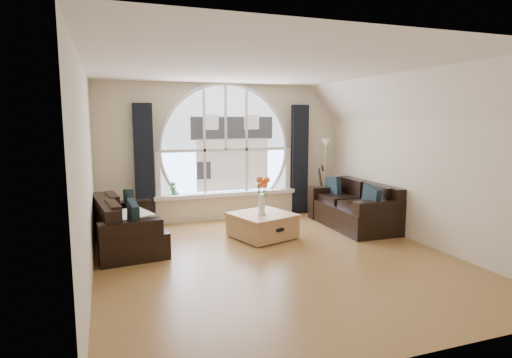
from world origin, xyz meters
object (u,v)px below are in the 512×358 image
sofa_right (353,206)px  coffee_chest (262,224)px  floor_lamp (325,176)px  guitar (319,190)px  vase_flowers (262,192)px  sofa_left (128,223)px  potted_plant (173,188)px

sofa_right → coffee_chest: bearing=-174.5°
floor_lamp → guitar: (-0.16, -0.07, -0.27)m
sofa_right → guitar: size_ratio=1.76×
sofa_right → guitar: 1.11m
vase_flowers → sofa_left: bearing=173.7°
coffee_chest → vase_flowers: vase_flowers is taller
sofa_left → vase_flowers: (2.15, -0.24, 0.41)m
vase_flowers → floor_lamp: floor_lamp is taller
sofa_left → sofa_right: sofa_right is taller
vase_flowers → potted_plant: size_ratio=2.61×
vase_flowers → guitar: 2.21m
guitar → potted_plant: (-3.00, 0.31, 0.15)m
sofa_right → floor_lamp: floor_lamp is taller
sofa_right → coffee_chest: 1.88m
guitar → sofa_left: bearing=172.9°
coffee_chest → potted_plant: (-1.26, 1.54, 0.45)m
coffee_chest → vase_flowers: bearing=-137.7°
coffee_chest → floor_lamp: 2.37m
sofa_left → sofa_right: 4.04m
coffee_chest → sofa_left: bearing=157.6°
sofa_right → guitar: (-0.13, 1.09, 0.13)m
sofa_left → guitar: (3.92, 1.05, 0.13)m
sofa_left → coffee_chest: (2.18, -0.18, -0.17)m
coffee_chest → vase_flowers: 0.58m
sofa_left → floor_lamp: (4.08, 1.12, 0.40)m
floor_lamp → vase_flowers: bearing=-145.0°
coffee_chest → potted_plant: 2.04m
sofa_left → potted_plant: 1.66m
sofa_right → sofa_left: bearing=-179.2°
vase_flowers → potted_plant: (-1.23, 1.60, -0.12)m
sofa_left → guitar: 4.06m
sofa_right → floor_lamp: size_ratio=1.17×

